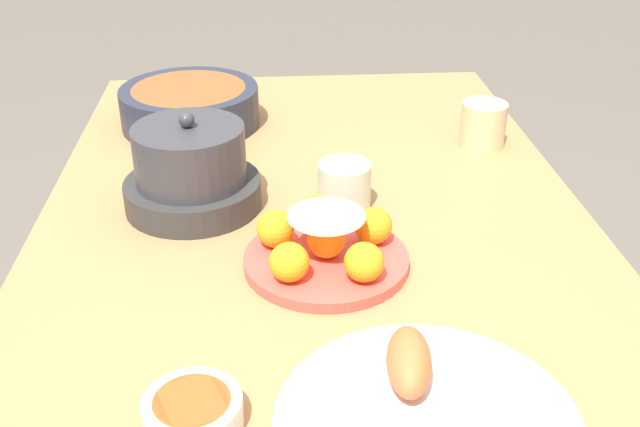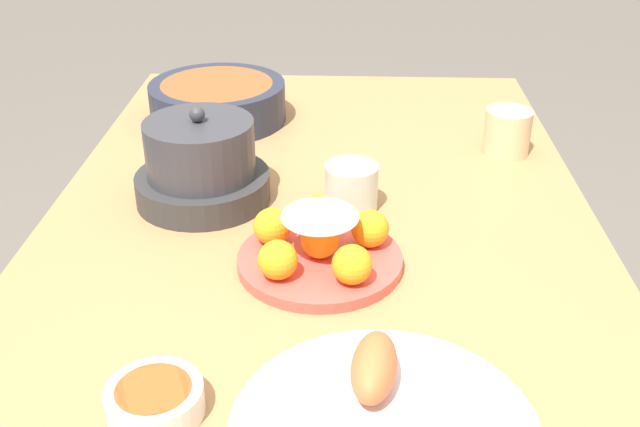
{
  "view_description": "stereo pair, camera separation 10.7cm",
  "coord_description": "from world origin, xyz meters",
  "px_view_note": "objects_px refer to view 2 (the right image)",
  "views": [
    {
      "loc": [
        -1.01,
        0.07,
        1.33
      ],
      "look_at": [
        -0.08,
        -0.0,
        0.81
      ],
      "focal_mm": 42.0,
      "sensor_mm": 36.0,
      "label": 1
    },
    {
      "loc": [
        -1.01,
        -0.04,
        1.33
      ],
      "look_at": [
        -0.08,
        -0.0,
        0.81
      ],
      "focal_mm": 42.0,
      "sensor_mm": 36.0,
      "label": 2
    }
  ],
  "objects_px": {
    "dining_table": "(320,271)",
    "cake_plate": "(319,246)",
    "cup_far": "(351,187)",
    "sauce_bowl": "(155,400)",
    "warming_pot": "(201,166)",
    "seafood_platter": "(385,427)",
    "serving_bowl": "(218,100)",
    "cup_near": "(507,132)"
  },
  "relations": [
    {
      "from": "dining_table",
      "to": "cup_far",
      "type": "bearing_deg",
      "value": -70.43
    },
    {
      "from": "serving_bowl",
      "to": "seafood_platter",
      "type": "xyz_separation_m",
      "value": [
        -0.84,
        -0.3,
        -0.03
      ]
    },
    {
      "from": "sauce_bowl",
      "to": "cup_near",
      "type": "xyz_separation_m",
      "value": [
        0.68,
        -0.48,
        0.02
      ]
    },
    {
      "from": "cup_far",
      "to": "warming_pot",
      "type": "xyz_separation_m",
      "value": [
        0.02,
        0.23,
        0.02
      ]
    },
    {
      "from": "cake_plate",
      "to": "serving_bowl",
      "type": "height_order",
      "value": "cake_plate"
    },
    {
      "from": "dining_table",
      "to": "cup_far",
      "type": "xyz_separation_m",
      "value": [
        0.02,
        -0.05,
        0.14
      ]
    },
    {
      "from": "serving_bowl",
      "to": "dining_table",
      "type": "bearing_deg",
      "value": -149.97
    },
    {
      "from": "sauce_bowl",
      "to": "cup_near",
      "type": "height_order",
      "value": "cup_near"
    },
    {
      "from": "serving_bowl",
      "to": "seafood_platter",
      "type": "bearing_deg",
      "value": -160.32
    },
    {
      "from": "cake_plate",
      "to": "sauce_bowl",
      "type": "bearing_deg",
      "value": 151.45
    },
    {
      "from": "serving_bowl",
      "to": "warming_pot",
      "type": "height_order",
      "value": "warming_pot"
    },
    {
      "from": "cup_near",
      "to": "warming_pot",
      "type": "xyz_separation_m",
      "value": [
        -0.2,
        0.51,
        0.02
      ]
    },
    {
      "from": "serving_bowl",
      "to": "cup_near",
      "type": "distance_m",
      "value": 0.56
    },
    {
      "from": "dining_table",
      "to": "cake_plate",
      "type": "distance_m",
      "value": 0.2
    },
    {
      "from": "cup_near",
      "to": "sauce_bowl",
      "type": "bearing_deg",
      "value": 144.78
    },
    {
      "from": "cake_plate",
      "to": "cup_near",
      "type": "height_order",
      "value": "cake_plate"
    },
    {
      "from": "serving_bowl",
      "to": "warming_pot",
      "type": "relative_size",
      "value": 1.26
    },
    {
      "from": "serving_bowl",
      "to": "sauce_bowl",
      "type": "xyz_separation_m",
      "value": [
        -0.81,
        -0.06,
        -0.02
      ]
    },
    {
      "from": "cake_plate",
      "to": "serving_bowl",
      "type": "xyz_separation_m",
      "value": [
        0.52,
        0.22,
        0.01
      ]
    },
    {
      "from": "warming_pot",
      "to": "cake_plate",
      "type": "bearing_deg",
      "value": -133.99
    },
    {
      "from": "seafood_platter",
      "to": "sauce_bowl",
      "type": "bearing_deg",
      "value": 83.82
    },
    {
      "from": "seafood_platter",
      "to": "warming_pot",
      "type": "xyz_separation_m",
      "value": [
        0.5,
        0.27,
        0.05
      ]
    },
    {
      "from": "seafood_platter",
      "to": "cup_far",
      "type": "xyz_separation_m",
      "value": [
        0.48,
        0.04,
        0.02
      ]
    },
    {
      "from": "seafood_platter",
      "to": "warming_pot",
      "type": "height_order",
      "value": "warming_pot"
    },
    {
      "from": "cake_plate",
      "to": "serving_bowl",
      "type": "bearing_deg",
      "value": 22.95
    },
    {
      "from": "sauce_bowl",
      "to": "warming_pot",
      "type": "xyz_separation_m",
      "value": [
        0.48,
        0.03,
        0.04
      ]
    },
    {
      "from": "cup_near",
      "to": "cup_far",
      "type": "height_order",
      "value": "cup_near"
    },
    {
      "from": "serving_bowl",
      "to": "sauce_bowl",
      "type": "bearing_deg",
      "value": -175.49
    },
    {
      "from": "cup_far",
      "to": "warming_pot",
      "type": "relative_size",
      "value": 0.39
    },
    {
      "from": "dining_table",
      "to": "sauce_bowl",
      "type": "height_order",
      "value": "sauce_bowl"
    },
    {
      "from": "dining_table",
      "to": "cup_far",
      "type": "distance_m",
      "value": 0.15
    },
    {
      "from": "seafood_platter",
      "to": "cup_far",
      "type": "bearing_deg",
      "value": 4.28
    },
    {
      "from": "sauce_bowl",
      "to": "cup_far",
      "type": "bearing_deg",
      "value": -23.71
    },
    {
      "from": "cup_near",
      "to": "warming_pot",
      "type": "bearing_deg",
      "value": 111.47
    },
    {
      "from": "dining_table",
      "to": "sauce_bowl",
      "type": "xyz_separation_m",
      "value": [
        -0.44,
        0.15,
        0.13
      ]
    },
    {
      "from": "cake_plate",
      "to": "cup_near",
      "type": "relative_size",
      "value": 2.73
    },
    {
      "from": "seafood_platter",
      "to": "cup_near",
      "type": "distance_m",
      "value": 0.74
    },
    {
      "from": "seafood_platter",
      "to": "cup_near",
      "type": "xyz_separation_m",
      "value": [
        0.7,
        -0.24,
        0.03
      ]
    },
    {
      "from": "seafood_platter",
      "to": "warming_pot",
      "type": "relative_size",
      "value": 1.47
    },
    {
      "from": "serving_bowl",
      "to": "seafood_platter",
      "type": "distance_m",
      "value": 0.89
    },
    {
      "from": "serving_bowl",
      "to": "warming_pot",
      "type": "distance_m",
      "value": 0.34
    },
    {
      "from": "cup_near",
      "to": "seafood_platter",
      "type": "bearing_deg",
      "value": 161.02
    }
  ]
}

